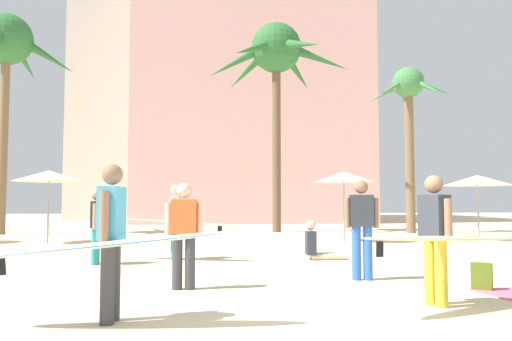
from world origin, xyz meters
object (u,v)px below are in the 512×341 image
palm_tree_far_left (409,101)px  person_mid_right (96,223)px  palm_tree_left (7,49)px  person_far_right (175,219)px  cafe_umbrella_3 (477,180)px  person_far_left (362,225)px  person_mid_center (184,231)px  person_mid_left (109,239)px  cafe_umbrella_1 (344,177)px  person_near_left (318,246)px  backpack (482,277)px  person_near_right (439,236)px  cafe_umbrella_2 (49,176)px  palm_tree_center (276,57)px

palm_tree_far_left → person_mid_right: 16.41m
palm_tree_left → person_far_right: palm_tree_left is taller
cafe_umbrella_3 → person_far_right: size_ratio=0.90×
person_far_left → person_mid_center: bearing=-69.5°
person_far_right → palm_tree_far_left: bearing=-125.6°
person_mid_left → person_mid_right: bearing=111.1°
palm_tree_far_left → cafe_umbrella_1: (-4.44, -4.55, -3.70)m
palm_tree_far_left → person_far_left: bearing=-117.1°
cafe_umbrella_1 → person_far_right: 7.63m
palm_tree_left → cafe_umbrella_3: size_ratio=3.90×
person_near_left → person_far_left: size_ratio=0.55×
cafe_umbrella_1 → person_far_right: bearing=-138.8°
palm_tree_left → backpack: palm_tree_left is taller
person_mid_left → person_far_right: person_mid_left is taller
palm_tree_far_left → person_far_right: bearing=-136.7°
backpack → person_mid_left: size_ratio=0.15×
backpack → person_far_left: size_ratio=0.24×
person_near_right → backpack: bearing=27.3°
backpack → person_far_left: person_far_left is taller
backpack → person_mid_left: person_mid_left is taller
palm_tree_far_left → cafe_umbrella_3: palm_tree_far_left is taller
person_mid_right → cafe_umbrella_1: bearing=33.0°
palm_tree_far_left → backpack: bearing=-110.0°
person_mid_left → cafe_umbrella_3: bearing=55.1°
person_far_left → person_mid_right: bearing=-110.1°
cafe_umbrella_1 → backpack: 10.03m
person_far_right → person_mid_left: bearing=96.7°
cafe_umbrella_3 → person_mid_center: size_ratio=1.49×
cafe_umbrella_1 → person_far_right: size_ratio=0.89×
cafe_umbrella_2 → person_far_left: 12.10m
cafe_umbrella_2 → person_near_right: size_ratio=0.90×
cafe_umbrella_3 → person_mid_right: 13.71m
cafe_umbrella_1 → person_mid_left: bearing=-118.3°
person_mid_left → palm_tree_far_left: bearing=65.7°
cafe_umbrella_2 → person_mid_right: size_ratio=1.48×
cafe_umbrella_1 → backpack: bearing=-94.5°
person_mid_left → person_mid_center: bearing=80.1°
palm_tree_left → cafe_umbrella_1: palm_tree_left is taller
palm_tree_left → cafe_umbrella_2: bearing=-57.3°
palm_tree_far_left → person_mid_left: 19.80m
backpack → person_near_left: (-1.50, 4.45, 0.12)m
person_near_right → person_near_left: bearing=76.7°
person_far_right → cafe_umbrella_2: bearing=-40.3°
palm_tree_center → cafe_umbrella_2: 11.83m
cafe_umbrella_1 → cafe_umbrella_2: size_ratio=1.00×
backpack → cafe_umbrella_3: bearing=6.4°
palm_tree_far_left → cafe_umbrella_2: (-14.51, -3.96, -3.70)m
cafe_umbrella_3 → palm_tree_center: bearing=137.4°
person_near_left → person_mid_right: bearing=-172.4°
person_far_right → person_mid_right: (-1.70, -0.73, -0.05)m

